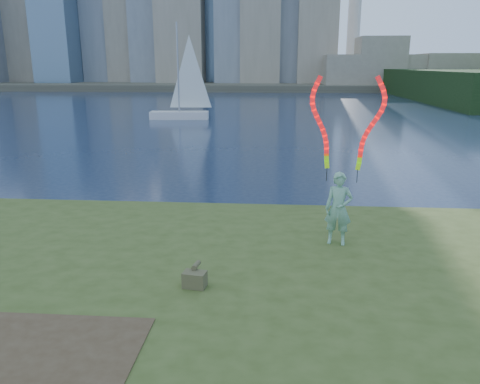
{
  "coord_description": "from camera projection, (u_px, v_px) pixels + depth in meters",
  "views": [
    {
      "loc": [
        1.26,
        -8.25,
        4.73
      ],
      "look_at": [
        0.55,
        1.0,
        2.2
      ],
      "focal_mm": 35.0,
      "sensor_mm": 36.0,
      "label": 1
    }
  ],
  "objects": [
    {
      "name": "ground",
      "position": [
        208.0,
        312.0,
        9.27
      ],
      "size": [
        320.0,
        320.0,
        0.0
      ],
      "primitive_type": "plane",
      "color": "#1A2741",
      "rests_on": "ground"
    },
    {
      "name": "grassy_knoll",
      "position": [
        186.0,
        369.0,
        6.98
      ],
      "size": [
        20.0,
        18.0,
        0.8
      ],
      "color": "#3C4C1B",
      "rests_on": "ground"
    },
    {
      "name": "dirt_patch",
      "position": [
        7.0,
        374.0,
        6.14
      ],
      "size": [
        3.2,
        3.0,
        0.02
      ],
      "primitive_type": "cube",
      "color": "#47331E",
      "rests_on": "grassy_knoll"
    },
    {
      "name": "far_shore",
      "position": [
        270.0,
        85.0,
        100.5
      ],
      "size": [
        320.0,
        40.0,
        1.2
      ],
      "primitive_type": "cube",
      "color": "#484334",
      "rests_on": "ground"
    },
    {
      "name": "woman_with_ribbons",
      "position": [
        340.0,
        183.0,
        10.31
      ],
      "size": [
        2.02,
        0.58,
        4.03
      ],
      "rotation": [
        0.0,
        0.0,
        -0.21
      ],
      "color": "#1E6D3E",
      "rests_on": "grassy_knoll"
    },
    {
      "name": "canvas_bag",
      "position": [
        195.0,
        278.0,
        8.53
      ],
      "size": [
        0.45,
        0.51,
        0.39
      ],
      "rotation": [
        0.0,
        0.0,
        -0.16
      ],
      "color": "brown",
      "rests_on": "grassy_knoll"
    },
    {
      "name": "sailboat",
      "position": [
        182.0,
        103.0,
        41.72
      ],
      "size": [
        5.54,
        2.08,
        8.33
      ],
      "rotation": [
        0.0,
        0.0,
        0.08
      ],
      "color": "silver",
      "rests_on": "ground"
    }
  ]
}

